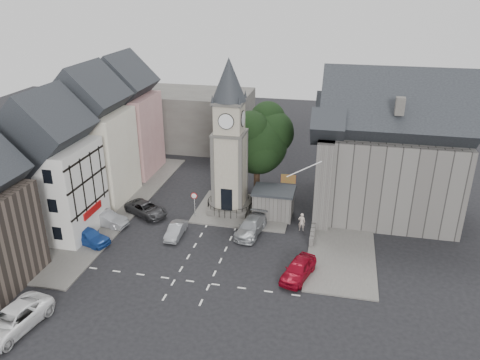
% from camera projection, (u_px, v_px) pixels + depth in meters
% --- Properties ---
extents(ground, '(120.00, 120.00, 0.00)m').
position_uv_depth(ground, '(210.00, 247.00, 43.70)').
color(ground, black).
rests_on(ground, ground).
extents(pavement_west, '(6.00, 30.00, 0.14)m').
position_uv_depth(pavement_west, '(116.00, 206.00, 51.51)').
color(pavement_west, '#595651').
rests_on(pavement_west, ground).
extents(pavement_east, '(6.00, 26.00, 0.14)m').
position_uv_depth(pavement_east, '(343.00, 220.00, 48.49)').
color(pavement_east, '#595651').
rests_on(pavement_east, ground).
extents(central_island, '(10.00, 8.00, 0.16)m').
position_uv_depth(central_island, '(244.00, 210.00, 50.55)').
color(central_island, '#595651').
rests_on(central_island, ground).
extents(road_markings, '(20.00, 8.00, 0.01)m').
position_uv_depth(road_markings, '(192.00, 281.00, 38.77)').
color(road_markings, silver).
rests_on(road_markings, ground).
extents(clock_tower, '(4.86, 4.86, 16.25)m').
position_uv_depth(clock_tower, '(229.00, 138.00, 47.65)').
color(clock_tower, '#4C4944').
rests_on(clock_tower, ground).
extents(stone_shelter, '(4.30, 3.30, 3.08)m').
position_uv_depth(stone_shelter, '(274.00, 203.00, 48.87)').
color(stone_shelter, '#595652').
rests_on(stone_shelter, ground).
extents(town_tree, '(7.20, 7.20, 10.80)m').
position_uv_depth(town_tree, '(257.00, 136.00, 52.21)').
color(town_tree, black).
rests_on(town_tree, ground).
extents(warning_sign_post, '(0.70, 0.19, 2.85)m').
position_uv_depth(warning_sign_post, '(194.00, 200.00, 48.40)').
color(warning_sign_post, black).
rests_on(warning_sign_post, ground).
extents(terrace_pink, '(8.10, 7.60, 12.80)m').
position_uv_depth(terrace_pink, '(124.00, 122.00, 58.50)').
color(terrace_pink, tan).
rests_on(terrace_pink, ground).
extents(terrace_cream, '(8.10, 7.60, 12.80)m').
position_uv_depth(terrace_cream, '(93.00, 142.00, 51.32)').
color(terrace_cream, '#ECE0C6').
rests_on(terrace_cream, ground).
extents(terrace_tudor, '(8.10, 7.60, 12.00)m').
position_uv_depth(terrace_tudor, '(51.00, 173.00, 44.30)').
color(terrace_tudor, silver).
rests_on(terrace_tudor, ground).
extents(backdrop_west, '(20.00, 10.00, 8.00)m').
position_uv_depth(backdrop_west, '(183.00, 118.00, 69.59)').
color(backdrop_west, '#4C4944').
rests_on(backdrop_west, ground).
extents(east_building, '(14.40, 11.40, 12.60)m').
position_uv_depth(east_building, '(384.00, 157.00, 48.02)').
color(east_building, '#595652').
rests_on(east_building, ground).
extents(east_boundary_wall, '(0.40, 16.00, 0.90)m').
position_uv_depth(east_boundary_wall, '(317.00, 206.00, 50.68)').
color(east_boundary_wall, '#595652').
rests_on(east_boundary_wall, ground).
extents(flagpole, '(3.68, 0.10, 2.74)m').
position_uv_depth(flagpole, '(304.00, 169.00, 42.94)').
color(flagpole, white).
rests_on(flagpole, ground).
extents(car_west_blue, '(4.90, 3.03, 1.56)m').
position_uv_depth(car_west_blue, '(88.00, 236.00, 44.12)').
color(car_west_blue, '#1B4499').
rests_on(car_west_blue, ground).
extents(car_west_silver, '(4.84, 2.32, 1.53)m').
position_uv_depth(car_west_silver, '(106.00, 219.00, 47.31)').
color(car_west_silver, '#93969B').
rests_on(car_west_silver, ground).
extents(car_west_grey, '(5.53, 4.31, 1.40)m').
position_uv_depth(car_west_grey, '(146.00, 209.00, 49.43)').
color(car_west_grey, '#303032').
rests_on(car_west_grey, ground).
extents(car_island_silver, '(1.33, 3.75, 1.23)m').
position_uv_depth(car_island_silver, '(176.00, 230.00, 45.38)').
color(car_island_silver, '#93979B').
rests_on(car_island_silver, ground).
extents(car_island_east, '(2.87, 5.45, 1.51)m').
position_uv_depth(car_island_east, '(251.00, 227.00, 45.81)').
color(car_island_east, '#969A9E').
rests_on(car_island_east, ground).
extents(car_east_red, '(3.14, 4.98, 1.58)m').
position_uv_depth(car_east_red, '(298.00, 269.00, 39.02)').
color(car_east_red, maroon).
rests_on(car_east_red, ground).
extents(van_sw_white, '(3.76, 6.38, 1.67)m').
position_uv_depth(van_sw_white, '(12.00, 320.00, 33.11)').
color(van_sw_white, white).
rests_on(van_sw_white, ground).
extents(pedestrian, '(0.72, 0.48, 1.93)m').
position_uv_depth(pedestrian, '(302.00, 222.00, 46.24)').
color(pedestrian, '#B8A598').
rests_on(pedestrian, ground).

